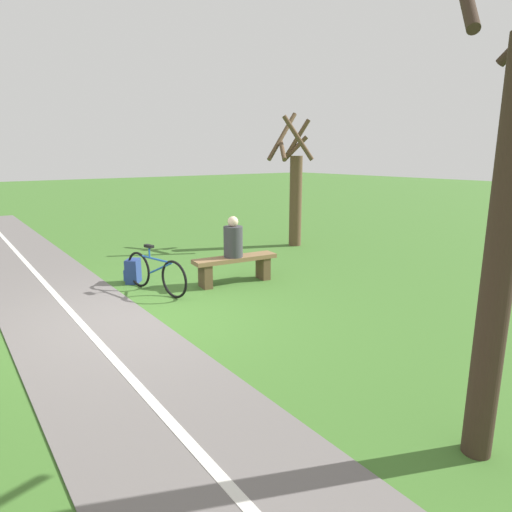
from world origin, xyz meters
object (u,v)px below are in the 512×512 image
bench (235,265)px  backpack (133,271)px  bicycle (156,273)px  tree_far_right (294,188)px  tree_near_bench (507,220)px  person_seated (233,240)px

bench → backpack: 1.97m
bicycle → tree_far_right: size_ratio=0.47×
bicycle → backpack: 0.84m
bicycle → tree_far_right: tree_far_right is taller
bench → tree_near_bench: tree_near_bench is taller
bench → bicycle: bicycle is taller
tree_far_right → tree_near_bench: size_ratio=0.84×
bicycle → backpack: size_ratio=3.61×
person_seated → bicycle: person_seated is taller
person_seated → bicycle: (1.42, -0.37, -0.49)m
person_seated → backpack: 2.03m
backpack → tree_near_bench: bearing=93.2°
bicycle → tree_far_right: (-4.78, -1.67, 1.19)m
bench → person_seated: (0.04, -0.00, 0.49)m
bench → tree_near_bench: (1.20, 5.29, 1.59)m
bench → tree_far_right: bearing=-140.5°
bench → tree_near_bench: size_ratio=0.40×
backpack → tree_far_right: tree_far_right is taller
tree_near_bench → bicycle: bearing=-87.4°
person_seated → bicycle: size_ratio=0.47×
backpack → bicycle: bearing=97.1°
tree_far_right → tree_near_bench: bearing=58.3°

